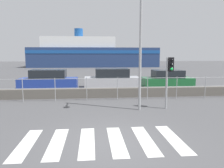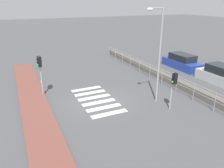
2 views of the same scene
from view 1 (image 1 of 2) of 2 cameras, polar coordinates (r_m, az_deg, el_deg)
ground_plane at (r=6.95m, az=-0.01°, el=-14.63°), size 160.00×160.00×0.00m
crosswalk at (r=6.93m, az=-2.66°, el=-14.67°), size 4.95×2.40×0.01m
seawall at (r=13.58m, az=-2.75°, el=-2.28°), size 25.80×0.55×0.58m
harbor_fence at (r=12.62m, az=-2.58°, el=-0.38°), size 23.26×0.04×1.34m
traffic_light_far at (r=10.88m, az=14.75°, el=3.25°), size 0.34×0.32×2.51m
streetlamp at (r=10.21m, az=7.81°, el=14.72°), size 0.32×1.22×6.31m
ferry_boat at (r=47.84m, az=-5.47°, el=7.72°), size 27.01×7.06×8.08m
parked_car_blue at (r=17.73m, az=-16.21°, el=0.89°), size 4.43×1.72×1.48m
parked_car_silver at (r=17.49m, az=-0.02°, el=1.18°), size 4.36×1.81×1.53m
parked_car_green at (r=18.49m, az=14.29°, el=1.10°), size 3.99×1.76×1.39m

